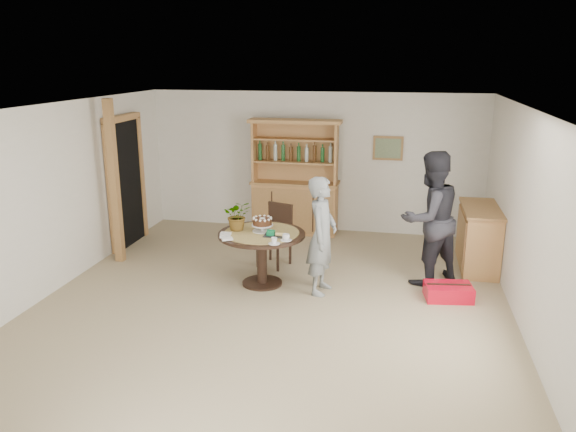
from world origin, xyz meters
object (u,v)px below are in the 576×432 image
Objects in this scene: sideboard at (479,238)px; dining_chair at (277,231)px; dining_table at (262,243)px; adult_person at (430,218)px; hutch at (295,195)px; teen_boy at (322,236)px; red_suitcase at (448,292)px.

sideboard is 1.33× the size of dining_chair.
sideboard reaches higher than dining_table.
hutch is at bearing -78.81° from adult_person.
hutch reaches higher than teen_boy.
dining_chair is 2.28m from adult_person.
sideboard is 1.94× the size of red_suitcase.
dining_chair reaches higher than red_suitcase.
teen_boy is (0.86, -2.62, 0.11)m from hutch.
hutch is 3.14× the size of red_suitcase.
dining_table is 1.27× the size of dining_chair.
adult_person reaches higher than teen_boy.
sideboard is 0.67× the size of adult_person.
teen_boy is at bearing 174.95° from red_suitcase.
adult_person is (2.26, -1.99, 0.25)m from hutch.
dining_table is (-3.03, -1.28, 0.13)m from sideboard.
teen_boy is (0.82, -0.93, 0.26)m from dining_chair.
red_suitcase is (-0.50, -1.29, -0.37)m from sideboard.
hutch is 3.03m from adult_person.
dining_table is 0.83m from dining_chair.
hutch reaches higher than dining_chair.
red_suitcase is (2.53, -0.01, -0.50)m from dining_table.
dining_chair reaches higher than sideboard.
hutch is at bearing 25.94° from teen_boy.
hutch reaches higher than adult_person.
dining_chair is 0.50× the size of adult_person.
dining_chair is 1.45× the size of red_suitcase.
adult_person is at bearing -41.37° from hutch.
adult_person is 2.88× the size of red_suitcase.
teen_boy is 1.82m from red_suitcase.
teen_boy is (0.85, -0.10, 0.19)m from dining_table.
hutch reaches higher than sideboard.
teen_boy is (-2.18, -1.38, 0.32)m from sideboard.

